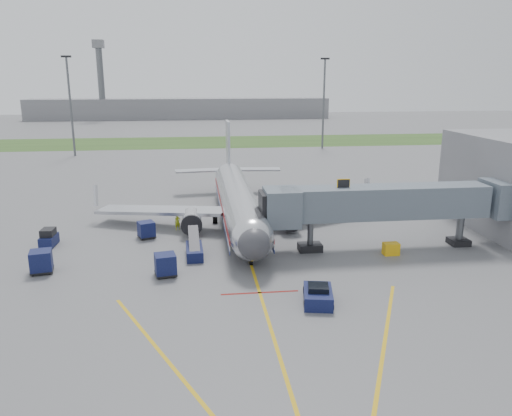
{
  "coord_description": "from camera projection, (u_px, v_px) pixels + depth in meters",
  "views": [
    {
      "loc": [
        -4.56,
        -39.08,
        15.96
      ],
      "look_at": [
        1.35,
        9.46,
        3.2
      ],
      "focal_mm": 35.0,
      "sensor_mm": 36.0,
      "label": 1
    }
  ],
  "objects": [
    {
      "name": "baggage_cart_c",
      "position": [
        146.0,
        230.0,
        51.18
      ],
      "size": [
        2.06,
        2.06,
        1.72
      ],
      "color": "#0B1433",
      "rests_on": "ground"
    },
    {
      "name": "light_mast_left",
      "position": [
        70.0,
        104.0,
        103.1
      ],
      "size": [
        2.0,
        0.44,
        20.4
      ],
      "color": "#595B60",
      "rests_on": "ground"
    },
    {
      "name": "baggage_tug",
      "position": [
        49.0,
        238.0,
        48.8
      ],
      "size": [
        1.39,
        2.53,
        1.74
      ],
      "color": "#0B1433",
      "rests_on": "ground"
    },
    {
      "name": "ramp_worker",
      "position": [
        178.0,
        222.0,
        53.89
      ],
      "size": [
        0.75,
        0.63,
        1.76
      ],
      "primitive_type": "imported",
      "rotation": [
        0.0,
        0.0,
        0.38
      ],
      "color": "#B4C517",
      "rests_on": "ground"
    },
    {
      "name": "ground",
      "position": [
        254.0,
        273.0,
        42.1
      ],
      "size": [
        400.0,
        400.0,
        0.0
      ],
      "primitive_type": "plane",
      "color": "#565659",
      "rests_on": "ground"
    },
    {
      "name": "belt_loader",
      "position": [
        194.0,
        251.0,
        45.95
      ],
      "size": [
        1.62,
        4.63,
        2.24
      ],
      "color": "#0B1433",
      "rests_on": "ground"
    },
    {
      "name": "distant_terminal",
      "position": [
        181.0,
        108.0,
        203.2
      ],
      "size": [
        120.0,
        14.0,
        8.0
      ],
      "primitive_type": "cube",
      "color": "slate",
      "rests_on": "ground"
    },
    {
      "name": "jet_bridge",
      "position": [
        382.0,
        203.0,
        47.27
      ],
      "size": [
        25.3,
        4.0,
        6.9
      ],
      "color": "slate",
      "rests_on": "ground"
    },
    {
      "name": "grass_strip",
      "position": [
        213.0,
        142.0,
        128.54
      ],
      "size": [
        300.0,
        25.0,
        0.01
      ],
      "primitive_type": "cube",
      "color": "#2D4C1E",
      "rests_on": "ground"
    },
    {
      "name": "airliner",
      "position": [
        238.0,
        200.0,
        56.07
      ],
      "size": [
        32.1,
        35.67,
        10.25
      ],
      "color": "silver",
      "rests_on": "ground"
    },
    {
      "name": "pushback_tug",
      "position": [
        318.0,
        295.0,
        36.39
      ],
      "size": [
        2.65,
        3.67,
        1.39
      ],
      "color": "#0B1433",
      "rests_on": "ground"
    },
    {
      "name": "baggage_cart_a",
      "position": [
        165.0,
        265.0,
        41.38
      ],
      "size": [
        2.02,
        2.02,
        1.86
      ],
      "color": "#0B1433",
      "rests_on": "ground"
    },
    {
      "name": "light_mast_right",
      "position": [
        324.0,
        101.0,
        114.34
      ],
      "size": [
        2.0,
        0.44,
        20.4
      ],
      "color": "#595B60",
      "rests_on": "ground"
    },
    {
      "name": "baggage_cart_b",
      "position": [
        41.0,
        262.0,
        42.02
      ],
      "size": [
        2.08,
        2.08,
        1.92
      ],
      "color": "#0B1433",
      "rests_on": "ground"
    },
    {
      "name": "ground_power_cart",
      "position": [
        391.0,
        249.0,
        46.38
      ],
      "size": [
        1.45,
        0.98,
        1.14
      ],
      "color": "#E3A70D",
      "rests_on": "ground"
    },
    {
      "name": "control_tower",
      "position": [
        100.0,
        74.0,
        191.52
      ],
      "size": [
        4.0,
        4.0,
        30.0
      ],
      "color": "#595B60",
      "rests_on": "ground"
    },
    {
      "name": "apron_markings",
      "position": [
        266.0,
        313.0,
        34.99
      ],
      "size": [
        21.52,
        50.0,
        0.01
      ],
      "color": "gold",
      "rests_on": "ground"
    }
  ]
}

